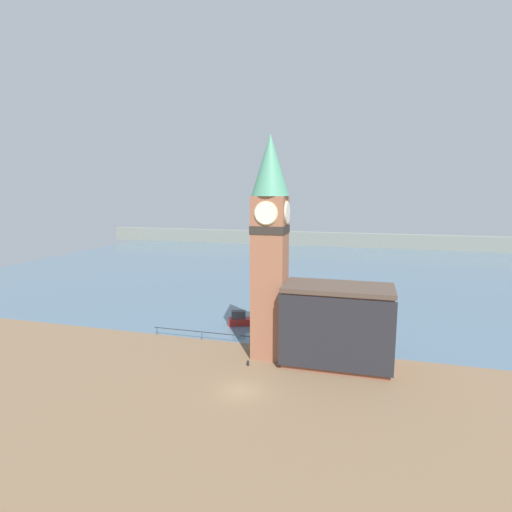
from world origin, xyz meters
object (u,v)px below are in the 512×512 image
clock_tower (270,242)px  pier_building (337,325)px  boat_near (243,320)px  mooring_bollard_near (248,363)px

clock_tower → pier_building: clock_tower is taller
boat_near → mooring_bollard_near: 13.93m
mooring_bollard_near → pier_building: bearing=17.6°
pier_building → boat_near: (-14.04, 10.14, -3.74)m
clock_tower → boat_near: bearing=123.1°
pier_building → boat_near: 17.72m
boat_near → mooring_bollard_near: (4.71, -13.11, -0.44)m
clock_tower → boat_near: 17.15m
clock_tower → mooring_bollard_near: (-1.61, -3.42, -13.11)m
pier_building → mooring_bollard_near: (-9.33, -2.96, -4.18)m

